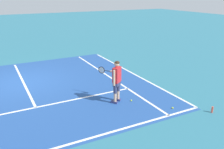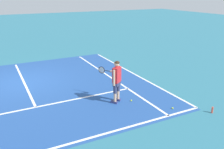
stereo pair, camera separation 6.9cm
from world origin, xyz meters
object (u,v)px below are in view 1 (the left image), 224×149
(tennis_player, at_px, (116,79))
(water_bottle, at_px, (212,110))
(tennis_ball_by_baseline, at_px, (173,108))
(tennis_ball_near_feet, at_px, (131,100))

(tennis_player, distance_m, water_bottle, 3.74)
(tennis_player, relative_size, tennis_ball_by_baseline, 25.95)
(tennis_ball_near_feet, height_order, water_bottle, water_bottle)
(tennis_ball_near_feet, xyz_separation_m, tennis_ball_by_baseline, (1.04, -1.30, 0.00))
(tennis_ball_by_baseline, xyz_separation_m, water_bottle, (1.08, -0.91, 0.08))
(tennis_player, distance_m, tennis_ball_by_baseline, 2.42)
(water_bottle, bearing_deg, tennis_ball_by_baseline, 139.86)
(tennis_player, distance_m, tennis_ball_near_feet, 1.14)
(water_bottle, bearing_deg, tennis_ball_near_feet, 133.89)
(tennis_ball_by_baseline, bearing_deg, water_bottle, -40.14)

